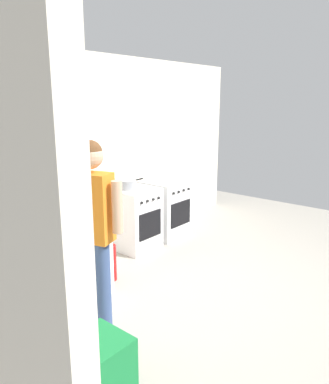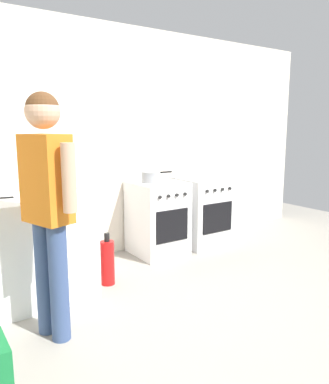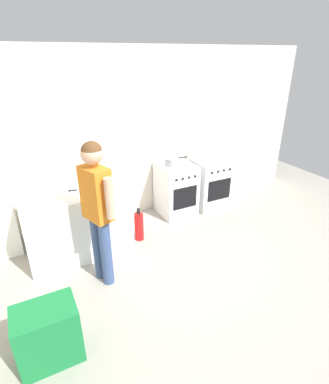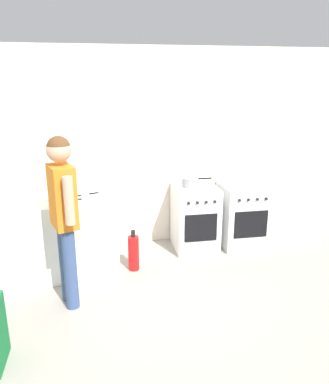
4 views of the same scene
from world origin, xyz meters
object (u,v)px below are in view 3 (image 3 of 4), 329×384
(knife_paring, at_px, (75,190))
(fire_extinguisher, at_px, (139,226))
(recycling_crate_lower, at_px, (51,345))
(recycling_crate_upper, at_px, (46,323))
(oven_left, at_px, (176,189))
(oven_right, at_px, (209,182))
(knife_carving, at_px, (95,186))
(person, at_px, (97,203))
(knife_bread, at_px, (107,180))
(pot, at_px, (172,162))
(knife_utility, at_px, (96,189))

(knife_paring, bearing_deg, fire_extinguisher, -8.46)
(recycling_crate_lower, xyz_separation_m, recycling_crate_upper, (0.00, 0.00, 0.28))
(oven_left, relative_size, recycling_crate_lower, 1.63)
(oven_right, height_order, knife_carving, knife_carving)
(recycling_crate_lower, bearing_deg, person, 47.42)
(oven_right, distance_m, knife_bread, 1.94)
(person, bearing_deg, knife_carving, 77.04)
(fire_extinguisher, bearing_deg, knife_bread, 140.01)
(oven_left, relative_size, oven_right, 1.00)
(knife_carving, distance_m, knife_paring, 0.26)
(oven_left, distance_m, oven_right, 0.67)
(pot, height_order, fire_extinguisher, pot)
(knife_utility, xyz_separation_m, knife_carving, (0.02, 0.11, -0.00))
(knife_carving, bearing_deg, pot, 15.13)
(recycling_crate_lower, bearing_deg, pot, 40.16)
(oven_right, height_order, person, person)
(pot, height_order, knife_bread, pot)
(oven_left, height_order, knife_bread, knife_bread)
(knife_utility, height_order, knife_carving, same)
(oven_left, height_order, oven_right, same)
(knife_bread, bearing_deg, oven_right, 6.18)
(knife_bread, distance_m, recycling_crate_upper, 2.04)
(knife_bread, height_order, fire_extinguisher, knife_bread)
(knife_paring, bearing_deg, recycling_crate_upper, -112.79)
(knife_utility, xyz_separation_m, knife_paring, (-0.24, 0.08, 0.00))
(knife_carving, xyz_separation_m, person, (-0.17, -0.73, 0.12))
(oven_right, height_order, recycling_crate_lower, oven_right)
(knife_utility, bearing_deg, knife_paring, 160.71)
(person, height_order, recycling_crate_upper, person)
(oven_left, distance_m, knife_paring, 1.77)
(recycling_crate_upper, bearing_deg, person, 47.42)
(knife_carving, distance_m, person, 0.76)
(fire_extinguisher, height_order, recycling_crate_lower, fire_extinguisher)
(knife_carving, relative_size, knife_paring, 1.46)
(oven_right, relative_size, knife_bread, 2.52)
(recycling_crate_upper, bearing_deg, oven_left, 38.96)
(recycling_crate_lower, height_order, recycling_crate_upper, recycling_crate_upper)
(oven_left, height_order, fire_extinguisher, oven_left)
(oven_right, distance_m, knife_utility, 2.19)
(knife_carving, bearing_deg, fire_extinguisher, -14.65)
(knife_carving, bearing_deg, oven_right, 9.27)
(fire_extinguisher, bearing_deg, oven_left, 28.78)
(knife_utility, bearing_deg, knife_carving, 77.99)
(oven_right, relative_size, recycling_crate_upper, 1.63)
(oven_right, distance_m, knife_paring, 2.41)
(pot, distance_m, knife_carving, 1.39)
(knife_utility, xyz_separation_m, recycling_crate_lower, (-0.87, -1.41, -0.76))
(oven_left, height_order, knife_utility, knife_utility)
(knife_utility, distance_m, knife_carving, 0.11)
(oven_left, xyz_separation_m, knife_paring, (-1.67, -0.36, 0.48))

